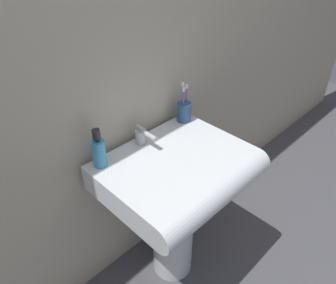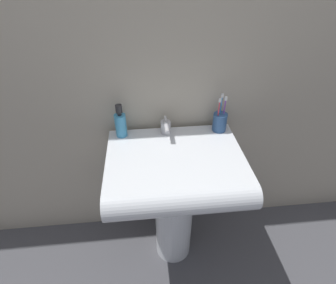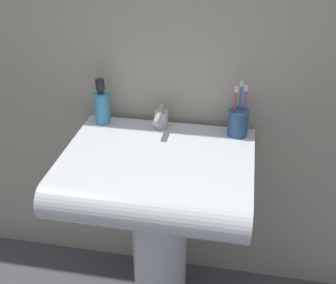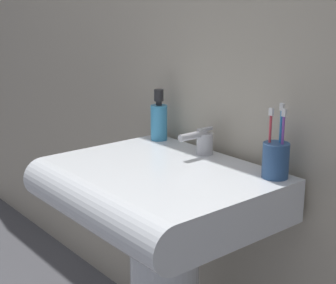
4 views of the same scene
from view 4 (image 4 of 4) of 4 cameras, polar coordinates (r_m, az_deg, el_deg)
wall_back at (r=1.58m, az=7.52°, el=14.46°), size 5.00×0.05×2.40m
sink_basin at (r=1.46m, az=-1.87°, el=-5.51°), size 0.63×0.52×0.12m
faucet at (r=1.58m, az=3.82°, el=0.05°), size 0.05×0.13×0.08m
toothbrush_cup at (r=1.40m, az=11.85°, el=-1.86°), size 0.07×0.07×0.20m
soap_bottle at (r=1.74m, az=-1.01°, el=2.48°), size 0.06×0.06×0.17m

